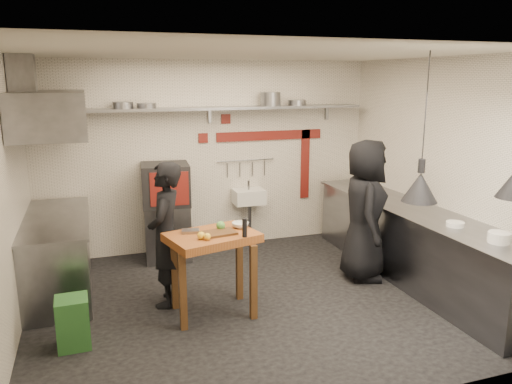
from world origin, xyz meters
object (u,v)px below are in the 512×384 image
object	(u,v)px
prep_table	(213,274)
chef_left	(166,235)
green_bin	(73,322)
combi_oven	(165,184)
chef_right	(365,210)
oven_stand	(168,232)

from	to	relation	value
prep_table	chef_left	distance (m)	0.70
green_bin	combi_oven	bearing A→B (deg)	59.75
combi_oven	green_bin	size ratio (longest dim) A/B	1.30
prep_table	chef_right	distance (m)	2.16
oven_stand	green_bin	bearing A→B (deg)	-115.13
prep_table	chef_left	bearing A→B (deg)	122.04
chef_right	chef_left	bearing A→B (deg)	111.95
oven_stand	chef_right	bearing A→B (deg)	-27.95
oven_stand	prep_table	xyz separation A→B (m)	(0.20, -1.87, 0.06)
oven_stand	green_bin	xyz separation A→B (m)	(-1.25, -2.13, -0.15)
combi_oven	green_bin	xyz separation A→B (m)	(-1.25, -2.14, -0.84)
chef_left	chef_right	world-z (taller)	chef_right
oven_stand	chef_left	xyz separation A→B (m)	(-0.23, -1.46, 0.43)
green_bin	chef_right	bearing A→B (deg)	10.04
combi_oven	prep_table	size ratio (longest dim) A/B	0.71
combi_oven	chef_left	distance (m)	1.51
prep_table	chef_right	size ratio (longest dim) A/B	0.51
oven_stand	chef_left	world-z (taller)	chef_left
green_bin	chef_left	bearing A→B (deg)	33.38
chef_right	prep_table	bearing A→B (deg)	123.09
chef_right	green_bin	bearing A→B (deg)	122.98
oven_stand	chef_left	size ratio (longest dim) A/B	0.48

